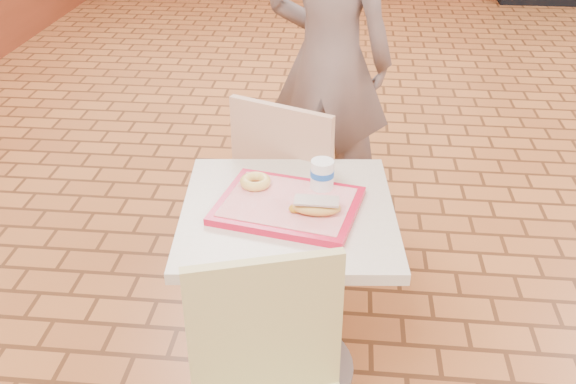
# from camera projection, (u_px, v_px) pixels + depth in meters

# --- Properties ---
(main_table) EXTENTS (0.65, 0.65, 0.69)m
(main_table) POSITION_uv_depth(u_px,v_px,m) (288.00, 267.00, 2.08)
(main_table) COLOR #BEB098
(main_table) RESTS_ON ground
(chair_main_back) EXTENTS (0.52, 0.52, 0.87)m
(chair_main_back) POSITION_uv_depth(u_px,v_px,m) (295.00, 188.00, 2.48)
(chair_main_back) COLOR tan
(chair_main_back) RESTS_ON ground
(customer) EXTENTS (0.63, 0.48, 1.56)m
(customer) POSITION_uv_depth(u_px,v_px,m) (329.00, 60.00, 2.86)
(customer) COLOR #65534F
(customer) RESTS_ON ground
(serving_tray) EXTENTS (0.42, 0.33, 0.03)m
(serving_tray) POSITION_uv_depth(u_px,v_px,m) (288.00, 205.00, 1.96)
(serving_tray) COLOR #B90D2A
(serving_tray) RESTS_ON main_table
(ring_donut) EXTENTS (0.12, 0.12, 0.03)m
(ring_donut) POSITION_uv_depth(u_px,v_px,m) (255.00, 181.00, 2.03)
(ring_donut) COLOR #DDB450
(ring_donut) RESTS_ON serving_tray
(long_john_donut) EXTENTS (0.16, 0.08, 0.05)m
(long_john_donut) POSITION_uv_depth(u_px,v_px,m) (315.00, 207.00, 1.89)
(long_john_donut) COLOR #C28B38
(long_john_donut) RESTS_ON serving_tray
(paper_cup) EXTENTS (0.07, 0.07, 0.09)m
(paper_cup) POSITION_uv_depth(u_px,v_px,m) (322.00, 174.00, 2.00)
(paper_cup) COLOR silver
(paper_cup) RESTS_ON serving_tray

